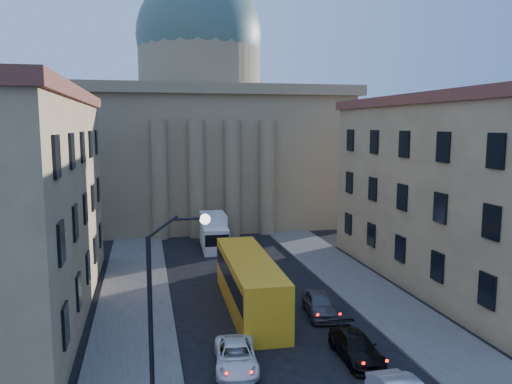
# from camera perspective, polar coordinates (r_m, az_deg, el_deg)

# --- Properties ---
(sidewalk_left) EXTENTS (5.00, 60.00, 0.15)m
(sidewalk_left) POSITION_cam_1_polar(r_m,az_deg,el_deg) (32.45, -13.82, -14.92)
(sidewalk_left) COLOR #4E4C48
(sidewalk_left) RESTS_ON ground
(sidewalk_right) EXTENTS (5.00, 60.00, 0.15)m
(sidewalk_right) POSITION_cam_1_polar(r_m,az_deg,el_deg) (36.19, 14.92, -12.54)
(sidewalk_right) COLOR #4E4C48
(sidewalk_right) RESTS_ON ground
(church) EXTENTS (68.02, 28.76, 36.60)m
(church) POSITION_cam_1_polar(r_m,az_deg,el_deg) (67.89, -6.31, 7.16)
(church) COLOR #78694A
(church) RESTS_ON ground
(building_right) EXTENTS (11.60, 26.60, 14.70)m
(building_right) POSITION_cam_1_polar(r_m,az_deg,el_deg) (42.23, 23.02, 0.26)
(building_right) COLOR tan
(building_right) RESTS_ON ground
(street_lamp) EXTENTS (2.62, 0.44, 8.83)m
(street_lamp) POSITION_cam_1_polar(r_m,az_deg,el_deg) (21.24, -10.56, -12.09)
(street_lamp) COLOR black
(street_lamp) RESTS_ON ground
(car_left_mid) EXTENTS (2.64, 4.80, 1.27)m
(car_left_mid) POSITION_cam_1_polar(r_m,az_deg,el_deg) (26.97, -2.32, -18.25)
(car_left_mid) COLOR white
(car_left_mid) RESTS_ON ground
(car_right_mid) EXTENTS (1.94, 4.65, 1.34)m
(car_right_mid) POSITION_cam_1_polar(r_m,az_deg,el_deg) (28.38, 11.34, -16.95)
(car_right_mid) COLOR black
(car_right_mid) RESTS_ON ground
(car_right_far) EXTENTS (2.31, 4.59, 1.50)m
(car_right_far) POSITION_cam_1_polar(r_m,az_deg,el_deg) (33.81, 7.24, -12.58)
(car_right_far) COLOR #4A4A4F
(car_right_far) RESTS_ON ground
(car_right_distant) EXTENTS (1.77, 4.35, 1.40)m
(car_right_distant) POSITION_cam_1_polar(r_m,az_deg,el_deg) (42.18, -0.73, -8.46)
(car_right_distant) COLOR black
(car_right_distant) RESTS_ON ground
(city_bus) EXTENTS (3.26, 12.72, 3.56)m
(city_bus) POSITION_cam_1_polar(r_m,az_deg,el_deg) (34.27, -0.78, -10.19)
(city_bus) COLOR gold
(city_bus) RESTS_ON ground
(box_truck) EXTENTS (2.70, 6.35, 3.43)m
(box_truck) POSITION_cam_1_polar(r_m,az_deg,el_deg) (50.57, -4.84, -4.68)
(box_truck) COLOR silver
(box_truck) RESTS_ON ground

